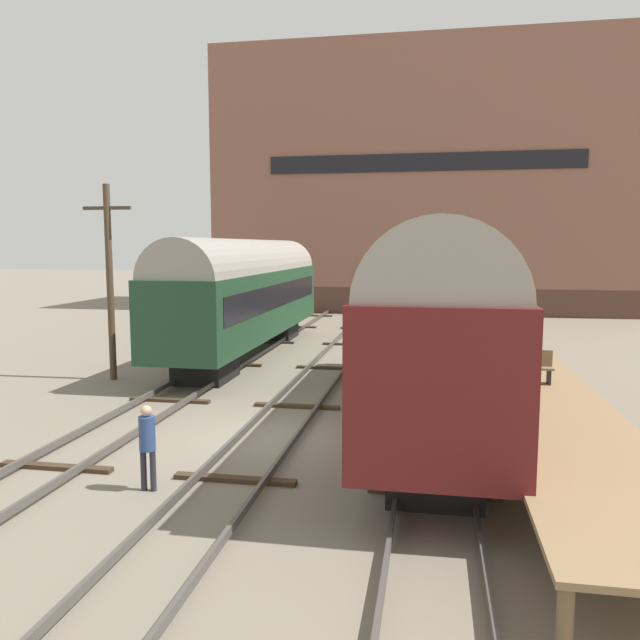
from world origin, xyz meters
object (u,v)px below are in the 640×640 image
object	(u,v)px
train_car_maroon	(436,312)
person_worker	(147,439)
train_car_green	(247,290)
bench	(526,365)
utility_pole	(110,279)

from	to	relation	value
train_car_maroon	person_worker	world-z (taller)	train_car_maroon
train_car_maroon	train_car_green	bearing A→B (deg)	131.90
train_car_green	bench	size ratio (longest dim) A/B	11.56
train_car_green	person_worker	distance (m)	15.55
utility_pole	train_car_green	bearing A→B (deg)	59.65
bench	person_worker	world-z (taller)	bench
train_car_maroon	bench	bearing A→B (deg)	8.84
bench	utility_pole	bearing A→B (deg)	168.18
person_worker	utility_pole	world-z (taller)	utility_pole
train_car_maroon	person_worker	distance (m)	8.57
bench	train_car_green	bearing A→B (deg)	140.73
train_car_maroon	bench	xyz separation A→B (m)	(2.48, 0.39, -1.47)
train_car_maroon	utility_pole	xyz separation A→B (m)	(-11.50, 3.31, 0.63)
bench	utility_pole	xyz separation A→B (m)	(-13.98, 2.93, 2.10)
train_car_green	utility_pole	xyz separation A→B (m)	(-3.37, -5.75, 0.75)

